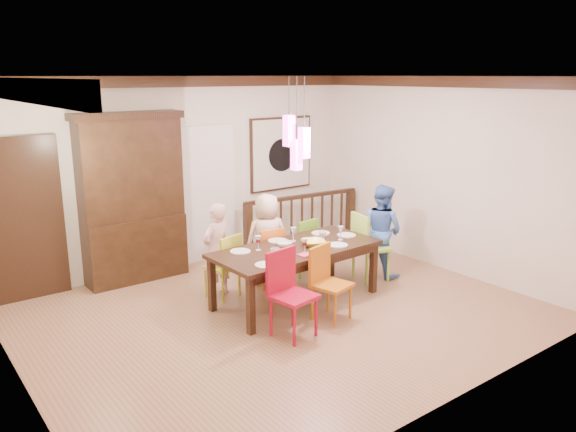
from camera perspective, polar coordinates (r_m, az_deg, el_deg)
floor at (r=7.17m, az=-0.56°, el=-9.86°), size 6.00×6.00×0.00m
ceiling at (r=6.55m, az=-0.63°, el=13.99°), size 6.00×6.00×0.00m
wall_back at (r=8.81m, az=-10.34°, el=4.34°), size 6.00×0.00×6.00m
wall_left at (r=5.54m, az=-26.43°, el=-2.75°), size 0.00×5.00×5.00m
wall_right at (r=8.80m, az=15.36°, el=4.05°), size 0.00×5.00×5.00m
crown_molding at (r=6.55m, az=-0.62°, el=13.29°), size 6.00×5.00×0.16m
panel_door at (r=8.08m, az=-25.37°, el=-0.61°), size 1.04×0.07×2.24m
white_doorway at (r=9.01m, az=-8.15°, el=2.06°), size 0.97×0.05×2.22m
painting at (r=9.69m, az=-0.70°, el=6.34°), size 1.25×0.06×1.25m
pendant_cluster at (r=7.00m, az=0.87°, el=7.49°), size 0.27×0.21×1.14m
dining_table at (r=7.31m, az=0.83°, el=-3.76°), size 2.25×1.08×0.75m
chair_far_left at (r=7.56m, az=-6.72°, el=-4.57°), size 0.49×0.49×0.88m
chair_far_mid at (r=7.93m, az=-2.17°, el=-3.65°), size 0.43×0.43×0.86m
chair_far_right at (r=8.37m, az=1.19°, el=-2.67°), size 0.44×0.44×0.87m
chair_near_left at (r=6.38m, az=0.59°, el=-7.45°), size 0.52×0.52×1.00m
chair_near_mid at (r=6.84m, az=4.49°, el=-6.40°), size 0.50×0.50×0.91m
chair_end_right at (r=8.22m, az=8.48°, el=-2.59°), size 0.54×0.54×1.00m
china_hutch at (r=8.29m, az=-15.56°, el=1.78°), size 1.54×0.46×2.43m
balustrade at (r=9.54m, az=1.42°, el=-0.53°), size 2.20×0.28×0.96m
person_far_left at (r=7.57m, az=-7.27°, el=-3.45°), size 0.53×0.42×1.29m
person_far_mid at (r=7.98m, az=-2.16°, el=-2.33°), size 0.72×0.55×1.31m
person_end_right at (r=8.41m, az=9.49°, el=-1.43°), size 0.59×0.72×1.37m
serving_bowl at (r=7.33m, az=2.61°, el=-2.75°), size 0.40×0.40×0.07m
small_bowl at (r=7.28m, az=-0.36°, el=-2.90°), size 0.26×0.26×0.07m
cup_left at (r=6.94m, az=-1.31°, el=-3.65°), size 0.13×0.13×0.09m
cup_right at (r=7.65m, az=3.53°, el=-1.96°), size 0.14×0.14×0.10m
plate_far_left at (r=7.11m, az=-4.87°, el=-3.60°), size 0.26×0.26×0.01m
plate_far_mid at (r=7.53m, az=-1.06°, el=-2.51°), size 0.26×0.26×0.01m
plate_far_right at (r=7.90m, az=3.34°, el=-1.74°), size 0.26×0.26×0.01m
plate_near_left at (r=6.60m, az=-2.26°, el=-4.98°), size 0.26×0.26×0.01m
plate_near_mid at (r=7.37m, az=5.09°, el=-2.95°), size 0.26×0.26×0.01m
plate_end_right at (r=7.83m, az=5.97°, el=-1.95°), size 0.26×0.26×0.01m
wine_glass_a at (r=7.13m, az=-3.04°, el=-2.76°), size 0.08×0.08×0.19m
wine_glass_b at (r=7.51m, az=0.54°, el=-1.87°), size 0.08×0.08×0.19m
wine_glass_c at (r=7.02m, az=1.72°, el=-3.04°), size 0.08×0.08×0.19m
wine_glass_d at (r=7.60m, az=5.36°, el=-1.74°), size 0.08×0.08×0.19m
napkin at (r=6.95m, az=1.82°, el=-3.96°), size 0.18×0.14×0.01m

